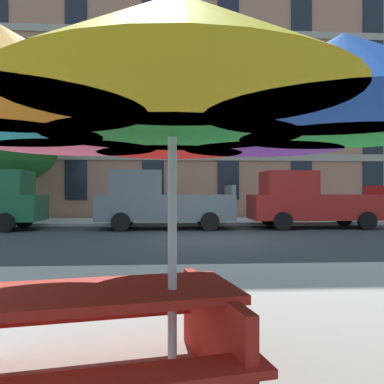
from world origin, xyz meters
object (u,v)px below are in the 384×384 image
pickup_red (310,202)px  picnic_table (99,332)px  street_tree_left (13,141)px  pickup_gray (159,202)px  patio_umbrella (172,106)px

pickup_red → picnic_table: 14.07m
pickup_red → street_tree_left: street_tree_left is taller
pickup_gray → picnic_table: 12.69m
pickup_red → picnic_table: (-6.08, -12.68, -0.54)m
street_tree_left → picnic_table: street_tree_left is taller
pickup_gray → pickup_red: bearing=0.0°
patio_umbrella → picnic_table: patio_umbrella is taller
picnic_table → patio_umbrella: bearing=-2.6°
pickup_gray → patio_umbrella: size_ratio=1.42×
pickup_gray → pickup_red: size_ratio=1.00×
pickup_red → pickup_gray: bearing=180.0°
pickup_gray → pickup_red: same height
patio_umbrella → street_tree_left: bearing=113.2°
patio_umbrella → picnic_table: size_ratio=1.75×
pickup_gray → street_tree_left: size_ratio=0.95×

